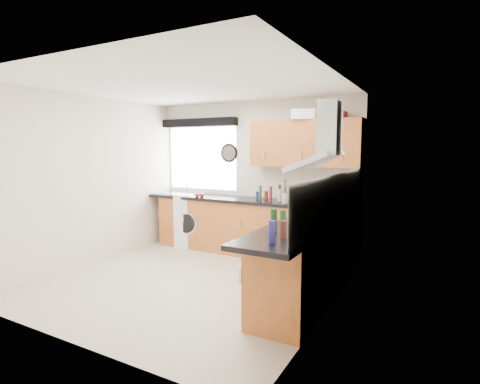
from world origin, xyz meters
The scene contains 42 objects.
ground_plane centered at (0.00, 0.00, 0.00)m, with size 3.60×3.60×0.00m, color beige.
ceiling centered at (0.00, 0.00, 2.50)m, with size 3.60×3.60×0.02m, color white.
wall_back centered at (0.00, 1.80, 1.25)m, with size 3.60×0.02×2.50m, color silver.
wall_front centered at (0.00, -1.80, 1.25)m, with size 3.60×0.02×2.50m, color silver.
wall_left centered at (-1.80, 0.00, 1.25)m, with size 0.02×3.60×2.50m, color silver.
wall_right centered at (1.80, 0.00, 1.25)m, with size 0.02×3.60×2.50m, color silver.
window centered at (-1.05, 1.79, 1.55)m, with size 1.40×0.02×1.10m, color white.
window_blind centered at (-1.05, 1.70, 2.18)m, with size 1.50×0.18×0.14m, color black.
splashback centered at (1.79, 0.30, 1.18)m, with size 0.01×3.00×0.54m, color white.
base_cab_back centered at (-0.10, 1.51, 0.43)m, with size 3.00×0.58×0.86m, color #A25523.
base_cab_corner centered at (1.50, 1.50, 0.43)m, with size 0.60×0.60×0.86m, color #A25523.
base_cab_right centered at (1.51, 0.15, 0.43)m, with size 0.58×2.10×0.86m, color #A25523.
worktop_back centered at (0.00, 1.50, 0.89)m, with size 3.60×0.62×0.05m, color black.
worktop_right centered at (1.50, 0.00, 0.89)m, with size 0.62×2.42×0.05m, color black.
sink centered at (-1.33, 1.50, 0.95)m, with size 0.84×0.46×0.10m, color #B4B8C3, non-canonical shape.
oven centered at (1.50, 0.30, 0.42)m, with size 0.56×0.58×0.85m, color black.
hob_plate centered at (1.50, 0.30, 0.92)m, with size 0.52×0.52×0.01m, color #B4B8C3.
extractor_hood centered at (1.60, 0.30, 1.77)m, with size 0.52×0.78×0.66m, color #B4B8C3, non-canonical shape.
upper_cabinets centered at (0.95, 1.62, 1.80)m, with size 1.70×0.35×0.70m, color #A25523.
washing_machine centered at (-1.00, 1.52, 0.45)m, with size 0.61×0.59×0.90m, color white.
wall_clock centered at (-0.48, 1.78, 1.65)m, with size 0.33×0.33×0.04m, color black.
casserole centered at (0.95, 1.52, 2.22)m, with size 0.34×0.25×0.14m, color white.
storage_box centered at (1.41, 1.69, 2.20)m, with size 0.23×0.19×0.11m, color maroon.
utensil_pot centered at (0.75, 1.35, 0.98)m, with size 0.11×0.11×0.15m, color gray.
kitchen_roll centered at (1.62, 0.76, 1.04)m, with size 0.12×0.12×0.26m, color white.
tomato_cluster centered at (-0.77, 1.30, 0.94)m, with size 0.15×0.15×0.07m, color red, non-canonical shape.
jar_0 centered at (0.80, 1.61, 1.00)m, with size 0.04×0.04×0.18m, color black.
jar_1 centered at (1.06, 1.66, 1.01)m, with size 0.07×0.07×0.21m, color maroon.
jar_2 centered at (0.84, 1.56, 1.01)m, with size 0.04×0.04×0.20m, color #511D21.
jar_3 centered at (0.75, 1.57, 0.98)m, with size 0.06×0.06×0.15m, color #B2A997.
jar_4 centered at (0.49, 1.40, 1.03)m, with size 0.04×0.04×0.24m, color maroon.
jar_5 centered at (0.72, 1.69, 0.97)m, with size 0.05×0.05×0.11m, color navy.
jar_6 centered at (0.60, 1.49, 1.00)m, with size 0.08×0.08×0.18m, color #ADA593.
jar_7 centered at (0.32, 1.61, 0.97)m, with size 0.06×0.06×0.13m, color maroon.
jar_8 centered at (1.07, 1.49, 1.02)m, with size 0.05×0.05×0.21m, color olive.
jar_9 centered at (0.19, 1.54, 0.97)m, with size 0.05×0.05×0.12m, color navy.
jar_10 centered at (0.52, 1.67, 1.03)m, with size 0.04×0.04×0.24m, color #171C4F.
jar_11 centered at (0.32, 1.38, 1.03)m, with size 0.04×0.04×0.24m, color #1B3D15.
bottle_0 centered at (1.39, -0.55, 1.03)m, with size 0.07×0.07×0.23m, color #173E16.
bottle_1 centered at (1.50, -0.58, 1.03)m, with size 0.06×0.06×0.23m, color #1D4318.
bottle_2 centered at (1.54, -0.94, 1.01)m, with size 0.06×0.06×0.20m, color navy.
bottle_3 centered at (1.56, -0.73, 0.99)m, with size 0.06×0.06×0.16m, color #50201C.
Camera 1 is at (2.82, -3.85, 1.73)m, focal length 28.00 mm.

